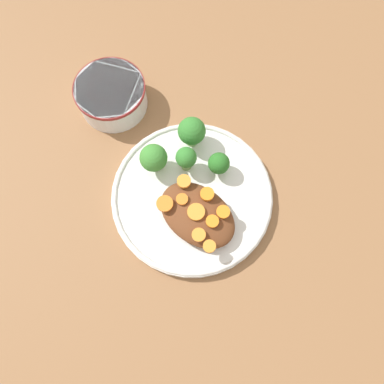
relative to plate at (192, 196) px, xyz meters
name	(u,v)px	position (x,y,z in m)	size (l,w,h in m)	color
ground_plane	(192,198)	(0.00, 0.00, -0.01)	(4.00, 4.00, 0.00)	#8C603D
plate	(192,196)	(0.00, 0.00, 0.00)	(0.26, 0.26, 0.02)	silver
dip_bowl	(111,95)	(-0.22, 0.05, 0.02)	(0.12, 0.12, 0.05)	silver
stew_mound	(197,215)	(0.03, -0.02, 0.02)	(0.13, 0.09, 0.03)	brown
broccoli_floret_0	(192,132)	(-0.06, 0.07, 0.04)	(0.04, 0.04, 0.06)	#7FA85B
broccoli_floret_1	(153,159)	(-0.08, 0.00, 0.04)	(0.04, 0.04, 0.06)	#7FA85B
broccoli_floret_2	(219,164)	(0.01, 0.06, 0.03)	(0.03, 0.03, 0.05)	#7FA85B
broccoli_floret_3	(186,158)	(-0.04, 0.03, 0.04)	(0.03, 0.03, 0.05)	#759E51
carrot_slice_0	(196,212)	(0.03, -0.03, 0.04)	(0.03, 0.03, 0.01)	orange
carrot_slice_1	(225,209)	(0.06, 0.00, 0.04)	(0.02, 0.02, 0.00)	orange
carrot_slice_2	(212,221)	(0.06, -0.02, 0.04)	(0.02, 0.02, 0.00)	orange
carrot_slice_3	(207,194)	(0.02, 0.01, 0.04)	(0.02, 0.02, 0.01)	orange
carrot_slice_4	(186,179)	(-0.02, 0.00, 0.04)	(0.02, 0.02, 0.01)	orange
carrot_slice_5	(199,235)	(0.05, -0.05, 0.04)	(0.02, 0.02, 0.00)	orange
carrot_slice_6	(165,204)	(-0.02, -0.05, 0.04)	(0.03, 0.03, 0.00)	orange
carrot_slice_7	(183,200)	(0.00, -0.02, 0.04)	(0.02, 0.02, 0.00)	orange
carrot_slice_8	(209,246)	(0.08, -0.05, 0.04)	(0.02, 0.02, 0.01)	orange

